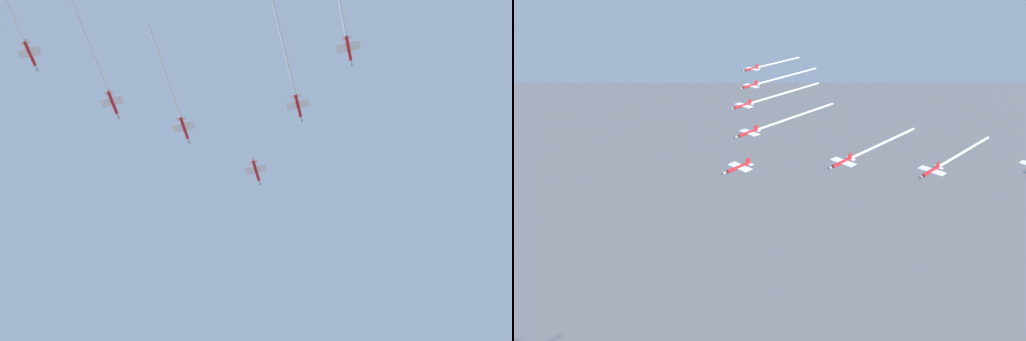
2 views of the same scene
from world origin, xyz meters
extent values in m
cylinder|color=red|center=(16.03, -19.89, 208.37)|extent=(7.04, 5.80, 1.00)
cone|color=#9EA3AD|center=(12.10, -16.83, 208.37)|extent=(2.01, 1.86, 0.95)
cube|color=white|center=(16.38, -20.17, 208.33)|extent=(6.74, 7.49, 0.16)
cube|color=white|center=(18.84, -22.08, 208.37)|extent=(2.89, 3.21, 0.16)
cube|color=red|center=(18.78, -22.04, 209.19)|extent=(1.23, 1.00, 1.63)
cylinder|color=red|center=(21.22, -47.92, 209.05)|extent=(7.04, 5.80, 1.00)
cone|color=#9EA3AD|center=(17.29, -44.85, 209.05)|extent=(2.01, 1.86, 0.95)
cube|color=white|center=(21.57, -48.19, 209.01)|extent=(6.74, 7.49, 0.16)
cube|color=white|center=(24.03, -50.11, 209.05)|extent=(2.89, 3.21, 0.16)
cube|color=red|center=(23.97, -50.06, 209.87)|extent=(1.23, 1.00, 1.63)
cylinder|color=white|center=(37.56, -60.66, 209.05)|extent=(26.69, 21.03, 0.70)
cylinder|color=red|center=(44.47, -18.09, 207.69)|extent=(7.04, 5.80, 1.00)
cone|color=#9EA3AD|center=(40.54, -15.03, 207.69)|extent=(2.01, 1.86, 0.95)
cube|color=white|center=(44.83, -18.37, 207.65)|extent=(6.74, 7.49, 0.16)
cube|color=white|center=(47.28, -20.28, 207.69)|extent=(2.89, 3.21, 0.16)
cube|color=red|center=(47.23, -20.24, 208.51)|extent=(1.23, 1.00, 1.63)
cylinder|color=white|center=(63.20, -32.69, 207.69)|extent=(31.46, 24.74, 0.70)
cylinder|color=red|center=(21.43, -72.06, 207.58)|extent=(7.04, 5.80, 1.00)
cone|color=#9EA3AD|center=(17.50, -69.00, 207.58)|extent=(2.01, 1.86, 0.95)
cube|color=white|center=(21.79, -72.34, 207.54)|extent=(6.74, 7.49, 0.16)
cube|color=white|center=(24.24, -74.26, 207.58)|extent=(2.89, 3.21, 0.16)
cube|color=red|center=(24.19, -74.21, 208.40)|extent=(1.23, 1.00, 1.63)
cylinder|color=white|center=(37.02, -84.22, 207.58)|extent=(25.19, 19.86, 0.70)
cylinder|color=red|center=(67.94, -12.41, 209.16)|extent=(7.04, 5.80, 1.00)
cone|color=#9EA3AD|center=(64.02, -9.35, 209.16)|extent=(2.01, 1.86, 0.95)
cube|color=white|center=(68.30, -12.69, 209.12)|extent=(6.74, 7.49, 0.16)
cube|color=white|center=(70.76, -14.60, 209.16)|extent=(2.89, 3.21, 0.16)
cube|color=red|center=(70.70, -14.56, 209.98)|extent=(1.23, 1.00, 1.63)
cylinder|color=red|center=(26.83, -100.25, 208.27)|extent=(7.04, 5.80, 1.00)
cone|color=#9EA3AD|center=(22.90, -97.19, 208.27)|extent=(2.01, 1.86, 0.95)
cube|color=white|center=(27.19, -100.53, 208.23)|extent=(6.74, 7.49, 0.16)
cube|color=white|center=(29.64, -102.44, 208.27)|extent=(2.89, 3.21, 0.16)
cube|color=red|center=(29.58, -102.40, 209.09)|extent=(1.23, 1.00, 1.63)
camera|label=1|loc=(140.74, -76.10, 3.49)|focal=51.39mm
camera|label=2|loc=(-113.37, -43.80, 267.94)|focal=37.12mm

